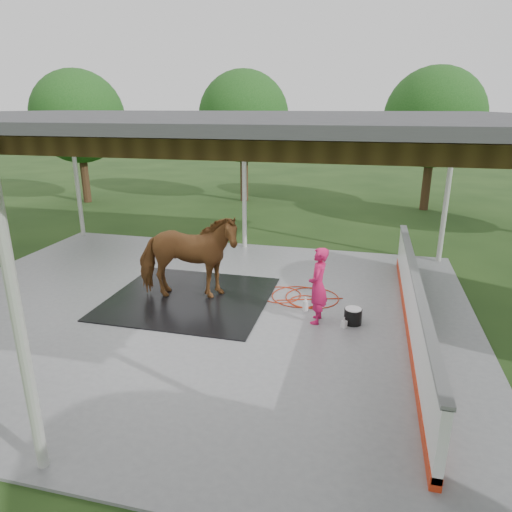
% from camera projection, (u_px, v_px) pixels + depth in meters
% --- Properties ---
extents(ground, '(100.00, 100.00, 0.00)m').
position_uv_depth(ground, '(188.00, 310.00, 9.92)').
color(ground, '#1E3814').
extents(concrete_slab, '(12.00, 10.00, 0.05)m').
position_uv_depth(concrete_slab, '(188.00, 309.00, 9.91)').
color(concrete_slab, slate).
rests_on(concrete_slab, ground).
extents(pavilion_structure, '(12.60, 10.60, 4.05)m').
position_uv_depth(pavilion_structure, '(179.00, 120.00, 8.68)').
color(pavilion_structure, beige).
rests_on(pavilion_structure, ground).
extents(dasher_board, '(0.16, 8.00, 1.15)m').
position_uv_depth(dasher_board, '(413.00, 306.00, 8.69)').
color(dasher_board, '#B8290F').
rests_on(dasher_board, concrete_slab).
extents(tree_belt, '(28.00, 28.00, 5.80)m').
position_uv_depth(tree_belt, '(210.00, 128.00, 9.50)').
color(tree_belt, '#382314').
rests_on(tree_belt, ground).
extents(rubber_mat, '(3.54, 3.32, 0.03)m').
position_uv_depth(rubber_mat, '(189.00, 298.00, 10.40)').
color(rubber_mat, black).
rests_on(rubber_mat, concrete_slab).
extents(horse, '(2.47, 1.50, 1.94)m').
position_uv_depth(horse, '(187.00, 257.00, 10.10)').
color(horse, brown).
rests_on(horse, rubber_mat).
extents(handler, '(0.39, 0.58, 1.57)m').
position_uv_depth(handler, '(318.00, 286.00, 9.05)').
color(handler, '#BA134B').
rests_on(handler, concrete_slab).
extents(wash_bucket, '(0.36, 0.36, 0.33)m').
position_uv_depth(wash_bucket, '(353.00, 316.00, 9.15)').
color(wash_bucket, black).
rests_on(wash_bucket, concrete_slab).
extents(soap_bottle_a, '(0.17, 0.17, 0.32)m').
position_uv_depth(soap_bottle_a, '(306.00, 304.00, 9.72)').
color(soap_bottle_a, silver).
rests_on(soap_bottle_a, concrete_slab).
extents(soap_bottle_b, '(0.13, 0.14, 0.22)m').
position_uv_depth(soap_bottle_b, '(344.00, 322.00, 9.01)').
color(soap_bottle_b, '#338CD8').
rests_on(soap_bottle_b, concrete_slab).
extents(hose_coil, '(1.92, 1.24, 0.02)m').
position_uv_depth(hose_coil, '(300.00, 297.00, 10.45)').
color(hose_coil, '#A1240B').
rests_on(hose_coil, concrete_slab).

